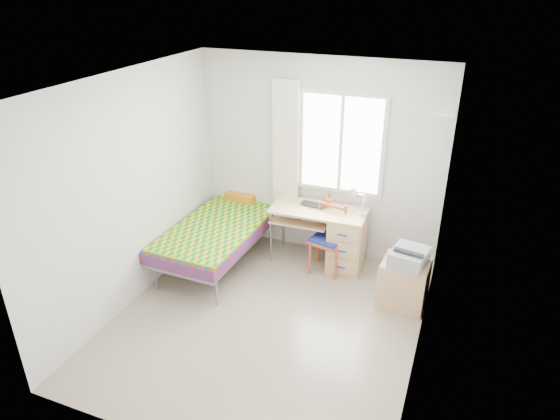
% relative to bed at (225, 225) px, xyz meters
% --- Properties ---
extents(floor, '(3.50, 3.50, 0.00)m').
position_rel_bed_xyz_m(floor, '(1.06, -1.11, -0.45)').
color(floor, '#BCAD93').
rests_on(floor, ground).
extents(ceiling, '(3.50, 3.50, 0.00)m').
position_rel_bed_xyz_m(ceiling, '(1.06, -1.11, 2.15)').
color(ceiling, white).
rests_on(ceiling, wall_back).
extents(wall_back, '(3.20, 0.00, 3.20)m').
position_rel_bed_xyz_m(wall_back, '(1.06, 0.64, 0.85)').
color(wall_back, silver).
rests_on(wall_back, ground).
extents(wall_left, '(0.00, 3.50, 3.50)m').
position_rel_bed_xyz_m(wall_left, '(-0.54, -1.11, 0.85)').
color(wall_left, silver).
rests_on(wall_left, ground).
extents(wall_right, '(0.00, 3.50, 3.50)m').
position_rel_bed_xyz_m(wall_right, '(2.66, -1.11, 0.85)').
color(wall_right, silver).
rests_on(wall_right, ground).
extents(window, '(1.10, 0.04, 1.30)m').
position_rel_bed_xyz_m(window, '(1.36, 0.61, 1.10)').
color(window, white).
rests_on(window, wall_back).
extents(curtain, '(0.35, 0.05, 1.70)m').
position_rel_bed_xyz_m(curtain, '(0.64, 0.57, 1.00)').
color(curtain, white).
rests_on(curtain, wall_back).
extents(floating_shelf, '(0.20, 0.32, 0.03)m').
position_rel_bed_xyz_m(floating_shelf, '(2.55, 0.29, 1.70)').
color(floating_shelf, white).
rests_on(floating_shelf, wall_right).
extents(bed, '(1.08, 2.19, 0.93)m').
position_rel_bed_xyz_m(bed, '(0.00, 0.00, 0.00)').
color(bed, gray).
rests_on(bed, floor).
extents(desk, '(1.23, 0.59, 0.76)m').
position_rel_bed_xyz_m(desk, '(1.51, 0.30, -0.04)').
color(desk, '#DCB773').
rests_on(desk, floor).
extents(chair, '(0.45, 0.45, 0.88)m').
position_rel_bed_xyz_m(chair, '(1.38, 0.18, 0.04)').
color(chair, '#AA4C21').
rests_on(chair, floor).
extents(cabinet, '(0.54, 0.49, 0.56)m').
position_rel_bed_xyz_m(cabinet, '(2.39, -0.24, -0.17)').
color(cabinet, tan).
rests_on(cabinet, floor).
extents(printer, '(0.44, 0.48, 0.18)m').
position_rel_bed_xyz_m(printer, '(2.42, -0.27, 0.20)').
color(printer, '#9C9EA3').
rests_on(printer, cabinet).
extents(laptop, '(0.35, 0.25, 0.03)m').
position_rel_bed_xyz_m(laptop, '(1.09, 0.33, 0.32)').
color(laptop, black).
rests_on(laptop, desk).
extents(pen_cup, '(0.10, 0.10, 0.11)m').
position_rel_bed_xyz_m(pen_cup, '(1.28, 0.44, 0.36)').
color(pen_cup, orange).
rests_on(pen_cup, desk).
extents(task_lamp, '(0.22, 0.32, 0.40)m').
position_rel_bed_xyz_m(task_lamp, '(1.69, 0.23, 0.56)').
color(task_lamp, white).
rests_on(task_lamp, desk).
extents(book, '(0.22, 0.28, 0.02)m').
position_rel_bed_xyz_m(book, '(0.98, 0.31, 0.14)').
color(book, gray).
rests_on(book, desk).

